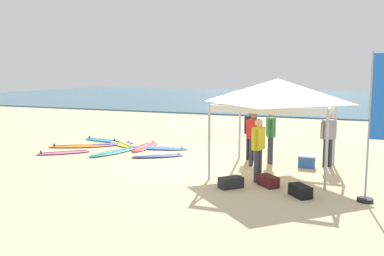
{
  "coord_description": "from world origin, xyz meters",
  "views": [
    {
      "loc": [
        4.75,
        -12.16,
        2.97
      ],
      "look_at": [
        -0.71,
        1.34,
        1.0
      ],
      "focal_mm": 39.68,
      "sensor_mm": 36.0,
      "label": 1
    }
  ],
  "objects_px": {
    "surfboard_yellow": "(122,144)",
    "surfboard_purple": "(104,145)",
    "person_yellow": "(258,145)",
    "cooler_box": "(307,161)",
    "surfboard_navy": "(158,156)",
    "person_green": "(271,133)",
    "surfboard_pink": "(64,152)",
    "surfboard_blue": "(156,148)",
    "surfboard_teal": "(113,152)",
    "surfboard_red": "(145,147)",
    "surfboard_orange": "(82,146)",
    "gear_bag_on_sand": "(231,183)",
    "banner_flag": "(374,134)",
    "person_black": "(250,131)",
    "canopy_tent": "(277,91)",
    "person_red": "(254,135)",
    "gear_bag_by_pole": "(268,181)",
    "person_grey": "(328,135)",
    "gear_bag_near_tent": "(300,191)",
    "surfboard_cyan": "(104,140)"
  },
  "relations": [
    {
      "from": "gear_bag_on_sand",
      "to": "surfboard_pink",
      "type": "bearing_deg",
      "value": 163.12
    },
    {
      "from": "surfboard_orange",
      "to": "cooler_box",
      "type": "relative_size",
      "value": 5.09
    },
    {
      "from": "surfboard_red",
      "to": "person_yellow",
      "type": "relative_size",
      "value": 1.33
    },
    {
      "from": "surfboard_navy",
      "to": "person_red",
      "type": "distance_m",
      "value": 3.56
    },
    {
      "from": "gear_bag_by_pole",
      "to": "gear_bag_on_sand",
      "type": "relative_size",
      "value": 1.0
    },
    {
      "from": "surfboard_pink",
      "to": "person_grey",
      "type": "distance_m",
      "value": 9.17
    },
    {
      "from": "surfboard_orange",
      "to": "gear_bag_on_sand",
      "type": "xyz_separation_m",
      "value": [
        7.17,
        -3.48,
        0.1
      ]
    },
    {
      "from": "surfboard_teal",
      "to": "cooler_box",
      "type": "height_order",
      "value": "cooler_box"
    },
    {
      "from": "surfboard_pink",
      "to": "gear_bag_near_tent",
      "type": "relative_size",
      "value": 2.94
    },
    {
      "from": "surfboard_blue",
      "to": "surfboard_red",
      "type": "relative_size",
      "value": 1.14
    },
    {
      "from": "surfboard_yellow",
      "to": "surfboard_blue",
      "type": "bearing_deg",
      "value": -7.85
    },
    {
      "from": "gear_bag_on_sand",
      "to": "person_red",
      "type": "bearing_deg",
      "value": 91.25
    },
    {
      "from": "gear_bag_on_sand",
      "to": "gear_bag_by_pole",
      "type": "bearing_deg",
      "value": 30.88
    },
    {
      "from": "gear_bag_near_tent",
      "to": "cooler_box",
      "type": "relative_size",
      "value": 1.2
    },
    {
      "from": "surfboard_purple",
      "to": "gear_bag_on_sand",
      "type": "relative_size",
      "value": 3.76
    },
    {
      "from": "surfboard_teal",
      "to": "surfboard_yellow",
      "type": "xyz_separation_m",
      "value": [
        -0.56,
        1.53,
        0.0
      ]
    },
    {
      "from": "person_red",
      "to": "person_grey",
      "type": "distance_m",
      "value": 2.29
    },
    {
      "from": "person_black",
      "to": "person_yellow",
      "type": "bearing_deg",
      "value": -71.43
    },
    {
      "from": "surfboard_blue",
      "to": "person_yellow",
      "type": "height_order",
      "value": "person_yellow"
    },
    {
      "from": "surfboard_cyan",
      "to": "person_black",
      "type": "xyz_separation_m",
      "value": [
        6.74,
        -1.46,
        0.95
      ]
    },
    {
      "from": "surfboard_pink",
      "to": "person_yellow",
      "type": "relative_size",
      "value": 1.03
    },
    {
      "from": "surfboard_red",
      "to": "surfboard_orange",
      "type": "bearing_deg",
      "value": -161.8
    },
    {
      "from": "surfboard_yellow",
      "to": "gear_bag_on_sand",
      "type": "height_order",
      "value": "gear_bag_on_sand"
    },
    {
      "from": "person_red",
      "to": "gear_bag_by_pole",
      "type": "relative_size",
      "value": 2.85
    },
    {
      "from": "surfboard_cyan",
      "to": "gear_bag_on_sand",
      "type": "distance_m",
      "value": 8.69
    },
    {
      "from": "person_grey",
      "to": "cooler_box",
      "type": "bearing_deg",
      "value": -149.84
    },
    {
      "from": "surfboard_orange",
      "to": "person_red",
      "type": "distance_m",
      "value": 7.23
    },
    {
      "from": "surfboard_navy",
      "to": "person_green",
      "type": "bearing_deg",
      "value": 5.97
    },
    {
      "from": "canopy_tent",
      "to": "gear_bag_by_pole",
      "type": "relative_size",
      "value": 5.31
    },
    {
      "from": "surfboard_purple",
      "to": "cooler_box",
      "type": "bearing_deg",
      "value": -6.87
    },
    {
      "from": "surfboard_cyan",
      "to": "gear_bag_near_tent",
      "type": "distance_m",
      "value": 10.23
    },
    {
      "from": "surfboard_navy",
      "to": "banner_flag",
      "type": "relative_size",
      "value": 0.52
    },
    {
      "from": "person_black",
      "to": "canopy_tent",
      "type": "bearing_deg",
      "value": -50.47
    },
    {
      "from": "surfboard_cyan",
      "to": "gear_bag_by_pole",
      "type": "distance_m",
      "value": 9.14
    },
    {
      "from": "surfboard_orange",
      "to": "surfboard_navy",
      "type": "bearing_deg",
      "value": -10.12
    },
    {
      "from": "canopy_tent",
      "to": "surfboard_teal",
      "type": "bearing_deg",
      "value": 173.23
    },
    {
      "from": "person_yellow",
      "to": "cooler_box",
      "type": "distance_m",
      "value": 2.56
    },
    {
      "from": "person_green",
      "to": "cooler_box",
      "type": "bearing_deg",
      "value": -6.78
    },
    {
      "from": "surfboard_teal",
      "to": "person_yellow",
      "type": "bearing_deg",
      "value": -18.91
    },
    {
      "from": "person_red",
      "to": "surfboard_cyan",
      "type": "bearing_deg",
      "value": 161.76
    },
    {
      "from": "surfboard_red",
      "to": "surfboard_teal",
      "type": "bearing_deg",
      "value": -111.17
    },
    {
      "from": "surfboard_pink",
      "to": "surfboard_blue",
      "type": "xyz_separation_m",
      "value": [
        2.68,
        2.07,
        -0.0
      ]
    },
    {
      "from": "surfboard_blue",
      "to": "surfboard_navy",
      "type": "bearing_deg",
      "value": -60.18
    },
    {
      "from": "person_black",
      "to": "gear_bag_by_pole",
      "type": "distance_m",
      "value": 3.35
    },
    {
      "from": "surfboard_yellow",
      "to": "surfboard_pink",
      "type": "bearing_deg",
      "value": -114.63
    },
    {
      "from": "surfboard_purple",
      "to": "gear_bag_near_tent",
      "type": "relative_size",
      "value": 3.76
    },
    {
      "from": "surfboard_cyan",
      "to": "person_grey",
      "type": "height_order",
      "value": "person_grey"
    },
    {
      "from": "surfboard_pink",
      "to": "surfboard_blue",
      "type": "bearing_deg",
      "value": 37.62
    },
    {
      "from": "surfboard_yellow",
      "to": "surfboard_purple",
      "type": "height_order",
      "value": "same"
    },
    {
      "from": "surfboard_orange",
      "to": "surfboard_yellow",
      "type": "distance_m",
      "value": 1.58
    }
  ]
}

